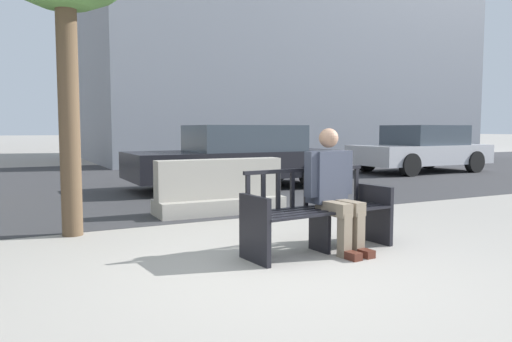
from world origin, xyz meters
name	(u,v)px	position (x,y,z in m)	size (l,w,h in m)	color
ground_plane	(282,274)	(0.00, 0.00, 0.00)	(200.00, 200.00, 0.00)	gray
street_asphalt	(105,182)	(0.00, 8.70, 0.00)	(120.00, 12.00, 0.01)	#333335
street_bench	(318,214)	(0.77, 0.56, 0.40)	(1.73, 0.68, 0.88)	black
seated_person	(333,187)	(0.93, 0.52, 0.69)	(0.59, 0.75, 1.31)	#383D4C
jersey_barrier_centre	(220,191)	(0.76, 3.27, 0.34)	(2.01, 0.72, 0.84)	#9E998E
car_sedan_mid	(239,157)	(2.40, 6.08, 0.69)	(4.70, 1.94, 1.38)	black
car_sedan_far	(421,149)	(9.02, 7.27, 0.70)	(4.25, 2.07, 1.41)	#B7B7BC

